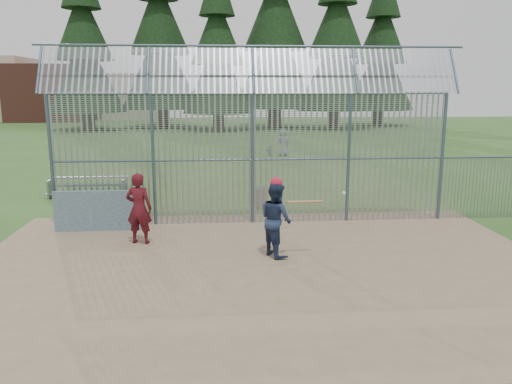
{
  "coord_description": "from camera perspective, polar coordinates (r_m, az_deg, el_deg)",
  "views": [
    {
      "loc": [
        -1.02,
        -11.61,
        4.16
      ],
      "look_at": [
        0.0,
        2.0,
        1.3
      ],
      "focal_mm": 35.0,
      "sensor_mm": 36.0,
      "label": 1
    }
  ],
  "objects": [
    {
      "name": "bg_kid_seated",
      "position": [
        29.39,
        1.63,
        4.55
      ],
      "size": [
        0.56,
        0.4,
        0.88
      ],
      "primitive_type": "imported",
      "rotation": [
        0.0,
        0.0,
        2.75
      ],
      "color": "slate",
      "rests_on": "ground"
    },
    {
      "name": "dirt_infield",
      "position": [
        11.91,
        0.91,
        -8.56
      ],
      "size": [
        14.0,
        10.0,
        0.02
      ],
      "primitive_type": "cube",
      "color": "#756047",
      "rests_on": "ground"
    },
    {
      "name": "bg_kid_standing",
      "position": [
        30.85,
        3.12,
        5.64
      ],
      "size": [
        0.98,
        0.84,
        1.69
      ],
      "primitive_type": "imported",
      "rotation": [
        0.0,
        0.0,
        3.58
      ],
      "color": "slate",
      "rests_on": "ground"
    },
    {
      "name": "distant_buildings",
      "position": [
        71.62,
        -22.72,
        10.48
      ],
      "size": [
        26.5,
        10.5,
        8.0
      ],
      "color": "brown",
      "rests_on": "ground"
    },
    {
      "name": "trash_can",
      "position": [
        17.51,
        0.51,
        -0.64
      ],
      "size": [
        0.56,
        0.56,
        0.82
      ],
      "color": "#919399",
      "rests_on": "ground"
    },
    {
      "name": "backstop_fence",
      "position": [
        15.41,
        6.35,
        5.05
      ],
      "size": [
        20.09,
        0.81,
        5.3
      ],
      "color": "#47566B",
      "rests_on": "ground"
    },
    {
      "name": "dugout_wall",
      "position": [
        15.36,
        -17.65,
        -2.06
      ],
      "size": [
        2.5,
        0.12,
        1.2
      ],
      "primitive_type": "cube",
      "color": "#38566B",
      "rests_on": "dirt_infield"
    },
    {
      "name": "ground",
      "position": [
        12.38,
        0.7,
        -7.8
      ],
      "size": [
        120.0,
        120.0,
        0.0
      ],
      "primitive_type": "plane",
      "color": "#2D511E",
      "rests_on": "ground"
    },
    {
      "name": "bleacher",
      "position": [
        20.46,
        -18.61,
        0.64
      ],
      "size": [
        3.0,
        0.95,
        0.72
      ],
      "color": "slate",
      "rests_on": "ground"
    },
    {
      "name": "batter",
      "position": [
        12.44,
        2.3,
        -3.12
      ],
      "size": [
        1.03,
        1.12,
        1.86
      ],
      "primitive_type": "imported",
      "rotation": [
        0.0,
        0.0,
        2.02
      ],
      "color": "#212E4E",
      "rests_on": "dirt_infield"
    },
    {
      "name": "onlooker",
      "position": [
        13.74,
        -13.23,
        -1.84
      ],
      "size": [
        0.78,
        0.6,
        1.93
      ],
      "primitive_type": "imported",
      "rotation": [
        0.0,
        0.0,
        2.93
      ],
      "color": "maroon",
      "rests_on": "dirt_infield"
    },
    {
      "name": "batting_gear",
      "position": [
        12.24,
        2.94,
        0.68
      ],
      "size": [
        1.83,
        0.42,
        0.64
      ],
      "color": "#B91833",
      "rests_on": "ground"
    },
    {
      "name": "conifer_row",
      "position": [
        53.62,
        -1.17,
        18.97
      ],
      "size": [
        38.48,
        12.26,
        20.2
      ],
      "color": "#332319",
      "rests_on": "ground"
    }
  ]
}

